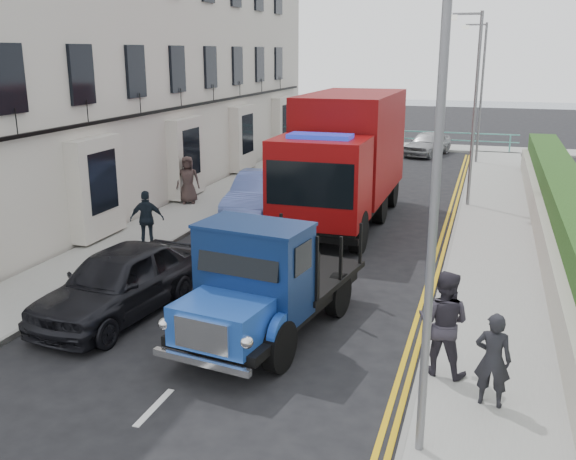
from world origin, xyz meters
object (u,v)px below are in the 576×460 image
(parked_car_front, at_px, (119,282))
(pedestrian_east_near, at_px, (493,360))
(red_lorry, at_px, (345,156))
(bedford_lorry, at_px, (259,290))
(lamp_mid, at_px, (472,99))
(lamp_near, at_px, (426,185))
(lamp_far, at_px, (479,85))

(parked_car_front, height_order, pedestrian_east_near, pedestrian_east_near)
(red_lorry, height_order, pedestrian_east_near, red_lorry)
(bedford_lorry, bearing_deg, parked_car_front, -177.93)
(lamp_mid, xyz_separation_m, bedford_lorry, (-3.36, -13.18, -2.86))
(lamp_mid, bearing_deg, bedford_lorry, -104.30)
(parked_car_front, xyz_separation_m, pedestrian_east_near, (7.84, -1.64, 0.14))
(lamp_near, distance_m, bedford_lorry, 5.23)
(lamp_far, bearing_deg, parked_car_front, -106.56)
(lamp_near, distance_m, lamp_far, 26.00)
(lamp_mid, bearing_deg, red_lorry, -138.61)
(parked_car_front, bearing_deg, lamp_near, -19.01)
(lamp_near, xyz_separation_m, parked_car_front, (-6.78, 3.21, -3.22))
(pedestrian_east_near, bearing_deg, lamp_mid, -79.15)
(lamp_far, distance_m, parked_car_front, 23.99)
(red_lorry, height_order, parked_car_front, red_lorry)
(lamp_far, relative_size, pedestrian_east_near, 4.41)
(parked_car_front, bearing_deg, bedford_lorry, -0.23)
(lamp_far, height_order, parked_car_front, lamp_far)
(lamp_near, distance_m, pedestrian_east_near, 3.62)
(lamp_near, bearing_deg, bedford_lorry, 140.04)
(lamp_near, height_order, bedford_lorry, lamp_near)
(red_lorry, distance_m, parked_car_front, 9.97)
(parked_car_front, bearing_deg, lamp_far, 79.77)
(red_lorry, bearing_deg, lamp_near, -72.67)
(bedford_lorry, bearing_deg, lamp_mid, 84.33)
(lamp_near, bearing_deg, lamp_far, 90.00)
(lamp_far, xyz_separation_m, red_lorry, (-3.84, -13.38, -1.72))
(lamp_mid, bearing_deg, lamp_far, 90.00)
(bedford_lorry, relative_size, pedestrian_east_near, 3.43)
(lamp_far, bearing_deg, lamp_near, -90.00)
(lamp_far, xyz_separation_m, pedestrian_east_near, (1.07, -24.43, -3.08))
(lamp_far, height_order, red_lorry, lamp_far)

